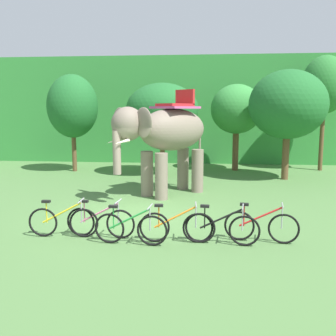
# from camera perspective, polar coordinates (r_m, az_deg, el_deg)

# --- Properties ---
(ground_plane) EXTENTS (80.00, 80.00, 0.00)m
(ground_plane) POSITION_cam_1_polar(r_m,az_deg,el_deg) (11.08, -5.08, -7.37)
(ground_plane) COLOR #4C753D
(foliage_hedge) EXTENTS (36.00, 6.00, 6.07)m
(foliage_hedge) POSITION_cam_1_polar(r_m,az_deg,el_deg) (25.02, 1.04, 8.58)
(foliage_hedge) COLOR #338438
(foliage_hedge) RESTS_ON ground
(tree_right) EXTENTS (2.47, 2.47, 4.77)m
(tree_right) POSITION_cam_1_polar(r_m,az_deg,el_deg) (19.67, -13.96, 8.85)
(tree_right) COLOR brown
(tree_right) RESTS_ON ground
(tree_far_right) EXTENTS (3.38, 3.38, 4.29)m
(tree_far_right) POSITION_cam_1_polar(r_m,az_deg,el_deg) (18.09, -0.85, 8.63)
(tree_far_right) COLOR brown
(tree_far_right) RESTS_ON ground
(tree_left) EXTENTS (2.57, 2.57, 4.32)m
(tree_left) POSITION_cam_1_polar(r_m,az_deg,el_deg) (19.71, 10.12, 8.53)
(tree_left) COLOR brown
(tree_left) RESTS_ON ground
(tree_center) EXTENTS (3.34, 3.34, 4.76)m
(tree_center) POSITION_cam_1_polar(r_m,az_deg,el_deg) (17.56, 17.35, 8.94)
(tree_center) COLOR brown
(tree_center) RESTS_ON ground
(tree_center_right) EXTENTS (2.25, 2.25, 5.70)m
(tree_center_right) POSITION_cam_1_polar(r_m,az_deg,el_deg) (20.88, 22.22, 11.29)
(tree_center_right) COLOR brown
(tree_center_right) RESTS_ON ground
(elephant) EXTENTS (3.56, 3.78, 3.78)m
(elephant) POSITION_cam_1_polar(r_m,az_deg,el_deg) (13.61, -0.31, 5.06)
(elephant) COLOR gray
(elephant) RESTS_ON ground
(bike_yellow) EXTENTS (1.71, 0.52, 0.92)m
(bike_yellow) POSITION_cam_1_polar(r_m,az_deg,el_deg) (9.67, -15.29, -7.65)
(bike_yellow) COLOR black
(bike_yellow) RESTS_ON ground
(bike_pink) EXTENTS (1.71, 0.52, 0.92)m
(bike_pink) POSITION_cam_1_polar(r_m,az_deg,el_deg) (9.45, -10.01, -7.85)
(bike_pink) COLOR black
(bike_pink) RESTS_ON ground
(bike_green) EXTENTS (1.71, 0.52, 0.92)m
(bike_green) POSITION_cam_1_polar(r_m,az_deg,el_deg) (8.87, -5.59, -8.87)
(bike_green) COLOR black
(bike_green) RESTS_ON ground
(bike_orange) EXTENTS (1.71, 0.52, 0.92)m
(bike_orange) POSITION_cam_1_polar(r_m,az_deg,el_deg) (8.97, 1.19, -8.63)
(bike_orange) COLOR black
(bike_orange) RESTS_ON ground
(bike_black) EXTENTS (1.70, 0.52, 0.92)m
(bike_black) POSITION_cam_1_polar(r_m,az_deg,el_deg) (8.92, 7.99, -8.80)
(bike_black) COLOR black
(bike_black) RESTS_ON ground
(bike_red) EXTENTS (1.70, 0.52, 0.92)m
(bike_red) POSITION_cam_1_polar(r_m,az_deg,el_deg) (9.24, 13.63, -8.35)
(bike_red) COLOR black
(bike_red) RESTS_ON ground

